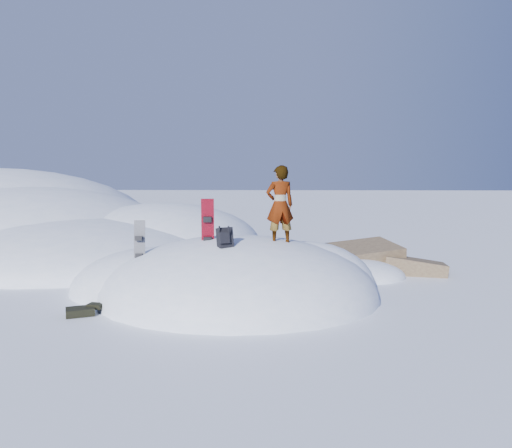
{
  "coord_description": "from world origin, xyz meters",
  "views": [
    {
      "loc": [
        0.81,
        -12.18,
        3.18
      ],
      "look_at": [
        0.45,
        0.3,
        1.78
      ],
      "focal_mm": 35.0,
      "sensor_mm": 36.0,
      "label": 1
    }
  ],
  "objects_px": {
    "snowboard_red": "(208,232)",
    "backpack": "(225,238)",
    "person": "(280,205)",
    "snowboard_dark": "(139,249)"
  },
  "relations": [
    {
      "from": "snowboard_red",
      "to": "snowboard_dark",
      "type": "bearing_deg",
      "value": -179.01
    },
    {
      "from": "backpack",
      "to": "person",
      "type": "height_order",
      "value": "person"
    },
    {
      "from": "snowboard_red",
      "to": "person",
      "type": "xyz_separation_m",
      "value": [
        1.74,
        0.06,
        0.65
      ]
    },
    {
      "from": "person",
      "to": "snowboard_dark",
      "type": "bearing_deg",
      "value": -12.28
    },
    {
      "from": "snowboard_dark",
      "to": "backpack",
      "type": "xyz_separation_m",
      "value": [
        2.1,
        -0.53,
        0.35
      ]
    },
    {
      "from": "snowboard_red",
      "to": "backpack",
      "type": "height_order",
      "value": "snowboard_red"
    },
    {
      "from": "snowboard_dark",
      "to": "backpack",
      "type": "distance_m",
      "value": 2.2
    },
    {
      "from": "snowboard_red",
      "to": "backpack",
      "type": "bearing_deg",
      "value": -62.4
    },
    {
      "from": "snowboard_dark",
      "to": "snowboard_red",
      "type": "bearing_deg",
      "value": 3.65
    },
    {
      "from": "snowboard_dark",
      "to": "backpack",
      "type": "height_order",
      "value": "snowboard_dark"
    }
  ]
}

